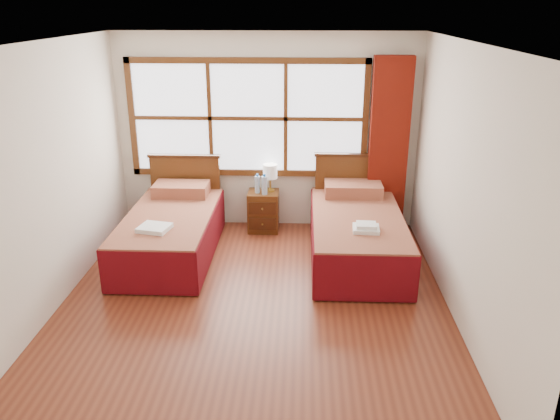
{
  "coord_description": "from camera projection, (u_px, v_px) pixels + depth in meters",
  "views": [
    {
      "loc": [
        0.48,
        -4.91,
        2.92
      ],
      "look_at": [
        0.24,
        0.7,
        0.79
      ],
      "focal_mm": 35.0,
      "sensor_mm": 36.0,
      "label": 1
    }
  ],
  "objects": [
    {
      "name": "wall_left",
      "position": [
        45.0,
        183.0,
        5.26
      ],
      "size": [
        0.0,
        4.5,
        4.5
      ],
      "primitive_type": "plane",
      "rotation": [
        1.57,
        0.0,
        1.57
      ],
      "color": "silver",
      "rests_on": "floor"
    },
    {
      "name": "towels_right",
      "position": [
        366.0,
        228.0,
        6.02
      ],
      "size": [
        0.3,
        0.27,
        0.09
      ],
      "rotation": [
        0.0,
        0.0,
        -0.05
      ],
      "color": "white",
      "rests_on": "bed_right"
    },
    {
      "name": "bottle_near",
      "position": [
        257.0,
        184.0,
        7.25
      ],
      "size": [
        0.07,
        0.07,
        0.26
      ],
      "color": "#A9C2D9",
      "rests_on": "nightstand"
    },
    {
      "name": "floor",
      "position": [
        254.0,
        305.0,
        5.64
      ],
      "size": [
        4.5,
        4.5,
        0.0
      ],
      "primitive_type": "plane",
      "color": "brown",
      "rests_on": "ground"
    },
    {
      "name": "window",
      "position": [
        248.0,
        118.0,
        7.18
      ],
      "size": [
        3.16,
        0.06,
        1.56
      ],
      "color": "white",
      "rests_on": "wall_back"
    },
    {
      "name": "bed_right",
      "position": [
        356.0,
        233.0,
        6.6
      ],
      "size": [
        1.09,
        2.11,
        1.06
      ],
      "color": "#391C0B",
      "rests_on": "floor"
    },
    {
      "name": "bed_left",
      "position": [
        171.0,
        230.0,
        6.69
      ],
      "size": [
        1.04,
        2.06,
        1.01
      ],
      "color": "#391C0B",
      "rests_on": "floor"
    },
    {
      "name": "lamp",
      "position": [
        270.0,
        172.0,
        7.26
      ],
      "size": [
        0.19,
        0.19,
        0.37
      ],
      "color": "gold",
      "rests_on": "nightstand"
    },
    {
      "name": "ceiling",
      "position": [
        249.0,
        43.0,
        4.72
      ],
      "size": [
        4.5,
        4.5,
        0.0
      ],
      "primitive_type": "plane",
      "rotation": [
        3.14,
        0.0,
        0.0
      ],
      "color": "white",
      "rests_on": "wall_back"
    },
    {
      "name": "nightstand",
      "position": [
        263.0,
        211.0,
        7.41
      ],
      "size": [
        0.41,
        0.41,
        0.55
      ],
      "color": "#532C12",
      "rests_on": "floor"
    },
    {
      "name": "wall_right",
      "position": [
        464.0,
        188.0,
        5.1
      ],
      "size": [
        0.0,
        4.5,
        4.5
      ],
      "primitive_type": "plane",
      "rotation": [
        1.57,
        0.0,
        -1.57
      ],
      "color": "silver",
      "rests_on": "floor"
    },
    {
      "name": "wall_back",
      "position": [
        267.0,
        133.0,
        7.28
      ],
      "size": [
        4.0,
        0.0,
        4.0
      ],
      "primitive_type": "plane",
      "rotation": [
        1.57,
        0.0,
        0.0
      ],
      "color": "silver",
      "rests_on": "floor"
    },
    {
      "name": "curtain",
      "position": [
        388.0,
        146.0,
        7.13
      ],
      "size": [
        0.5,
        0.16,
        2.3
      ],
      "primitive_type": "cube",
      "color": "maroon",
      "rests_on": "wall_back"
    },
    {
      "name": "towels_left",
      "position": [
        154.0,
        228.0,
        6.1
      ],
      "size": [
        0.38,
        0.35,
        0.05
      ],
      "rotation": [
        0.0,
        0.0,
        -0.21
      ],
      "color": "white",
      "rests_on": "bed_left"
    },
    {
      "name": "bottle_far",
      "position": [
        265.0,
        185.0,
        7.18
      ],
      "size": [
        0.07,
        0.07,
        0.28
      ],
      "color": "#A9C2D9",
      "rests_on": "nightstand"
    }
  ]
}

